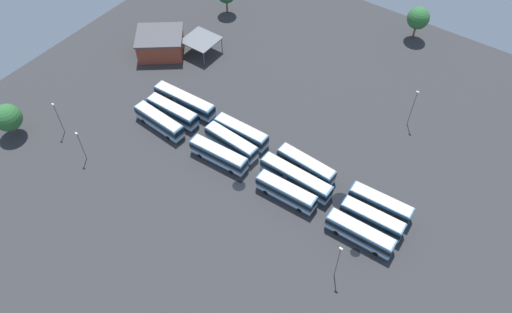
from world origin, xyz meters
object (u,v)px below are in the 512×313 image
Objects in this scene: bus_row0_slot2 at (184,101)px; maintenance_shelter at (201,40)px; tree_northwest at (8,118)px; bus_row1_slot0 at (219,155)px; bus_row1_slot1 at (231,143)px; lamp_post_by_building at (413,107)px; tree_west_edge at (418,18)px; bus_row1_slot2 at (241,132)px; depot_building at (160,43)px; lamp_post_mid_lot at (338,261)px; bus_row3_slot0 at (360,234)px; bus_row3_slot1 at (372,219)px; bus_row3_slot2 at (380,204)px; lamp_post_far_corner at (58,117)px; bus_row2_slot0 at (286,192)px; bus_row2_slot2 at (306,166)px; lamp_post_near_entrance at (81,145)px; bus_row0_slot0 at (159,121)px; bus_row0_slot1 at (173,112)px; bus_row2_slot1 at (296,178)px.

maintenance_shelter reaches higher than bus_row0_slot2.
tree_northwest is (-23.04, -25.59, 2.72)m from bus_row0_slot2.
bus_row1_slot1 is (0.03, 3.93, -0.00)m from bus_row1_slot0.
bus_row0_slot2 is at bearing -150.58° from lamp_post_by_building.
tree_west_edge is at bearing 55.45° from tree_northwest.
bus_row1_slot2 is at bearing -137.73° from lamp_post_by_building.
lamp_post_mid_lot is at bearing -23.25° from depot_building.
bus_row1_slot1 is 0.98× the size of bus_row3_slot0.
tree_northwest is at bearing -162.13° from bus_row3_slot1.
lamp_post_by_building is (40.40, 22.78, 3.07)m from bus_row0_slot2.
bus_row3_slot2 is 72.91m from tree_northwest.
tree_west_edge is at bearing 59.84° from bus_row0_slot2.
bus_row3_slot2 is 1.45× the size of lamp_post_far_corner.
bus_row3_slot1 is at bearing 84.92° from bus_row3_slot0.
lamp_post_mid_lot reaches higher than tree_west_edge.
tree_west_edge is at bearing 74.24° from bus_row1_slot2.
bus_row3_slot1 is 56.49m from tree_west_edge.
bus_row0_slot2 is 1.02× the size of depot_building.
bus_row3_slot1 is (15.13, 3.77, -0.00)m from bus_row2_slot0.
lamp_post_near_entrance is at bearing -149.03° from bus_row2_slot2.
lamp_post_mid_lot is at bearing 3.90° from lamp_post_far_corner.
bus_row2_slot2 is (29.92, -0.06, -0.00)m from bus_row0_slot2.
bus_row0_slot0 is 0.99× the size of bus_row1_slot0.
lamp_post_by_building is (-4.96, 26.32, 3.07)m from bus_row3_slot1.
lamp_post_mid_lot is 51.73m from lamp_post_near_entrance.
bus_row1_slot2 is 52.92m from tree_west_edge.
bus_row2_slot2 is at bearing 7.09° from bus_row0_slot1.
bus_row2_slot1 is at bearing -90.79° from bus_row2_slot2.
lamp_post_near_entrance is (-36.30, -21.78, 2.21)m from bus_row2_slot2.
bus_row2_slot0 is 1.58× the size of tree_northwest.
bus_row2_slot1 is 15.61m from bus_row3_slot0.
bus_row0_slot0 is 30.49m from bus_row2_slot0.
maintenance_shelter is at bearing 34.61° from depot_building.
bus_row2_slot1 is 1.97× the size of lamp_post_near_entrance.
bus_row3_slot1 is at bearing -12.68° from bus_row2_slot2.
depot_building is (-16.45, 18.44, 0.70)m from bus_row0_slot0.
lamp_post_far_corner reaches higher than bus_row1_slot1.
bus_row0_slot0 is 1.33× the size of lamp_post_by_building.
bus_row2_slot0 is at bearing -108.68° from lamp_post_by_building.
bus_row1_slot1 is at bearing -133.91° from lamp_post_by_building.
tree_northwest is at bearing -108.65° from maintenance_shelter.
bus_row2_slot2 is at bearing -114.65° from lamp_post_by_building.
bus_row3_slot1 is 54.93m from lamp_post_near_entrance.
lamp_post_near_entrance is (-36.25, -18.24, 2.21)m from bus_row2_slot1.
bus_row0_slot2 is 25.00m from lamp_post_far_corner.
bus_row3_slot1 is 1.55× the size of lamp_post_near_entrance.
bus_row1_slot0 is at bearing 165.03° from lamp_post_mid_lot.
lamp_post_mid_lot is (-0.42, -11.95, 2.88)m from bus_row3_slot1.
bus_row3_slot2 is at bearing -72.60° from tree_west_edge.
bus_row1_slot1 is at bearing -13.31° from bus_row0_slot2.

